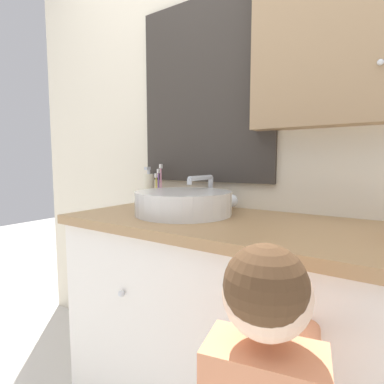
% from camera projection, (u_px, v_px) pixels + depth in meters
% --- Properties ---
extents(wall_back, '(3.20, 0.18, 2.50)m').
position_uv_depth(wall_back, '(267.00, 118.00, 1.31)').
color(wall_back, beige).
rests_on(wall_back, ground_plane).
extents(vanity_counter, '(1.27, 0.58, 0.88)m').
position_uv_depth(vanity_counter, '(230.00, 334.00, 1.14)').
color(vanity_counter, silver).
rests_on(vanity_counter, ground_plane).
extents(sink_basin, '(0.39, 0.45, 0.15)m').
position_uv_depth(sink_basin, '(184.00, 202.00, 1.22)').
color(sink_basin, silver).
rests_on(sink_basin, vanity_counter).
extents(toothbrush_holder, '(0.06, 0.06, 0.20)m').
position_uv_depth(toothbrush_holder, '(159.00, 194.00, 1.54)').
color(toothbrush_holder, beige).
rests_on(toothbrush_holder, vanity_counter).
extents(soap_dispenser, '(0.06, 0.06, 0.19)m').
position_uv_depth(soap_dispenser, '(149.00, 187.00, 1.60)').
color(soap_dispenser, beige).
rests_on(soap_dispenser, vanity_counter).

